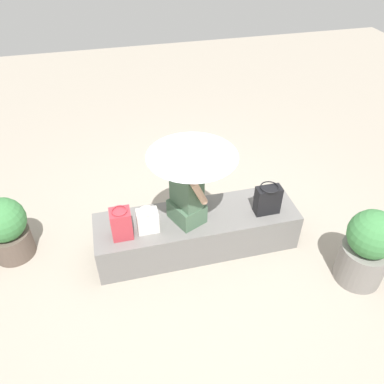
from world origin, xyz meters
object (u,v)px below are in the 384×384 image
(person_seated, at_px, (187,190))
(tote_bag_canvas, at_px, (268,200))
(shoulder_bag_spare, at_px, (121,224))
(planter_far, at_px, (367,248))
(handbag_black, at_px, (148,221))
(parasol, at_px, (192,147))
(planter_near, at_px, (6,229))

(person_seated, height_order, tote_bag_canvas, person_seated)
(shoulder_bag_spare, distance_m, planter_far, 2.43)
(person_seated, distance_m, shoulder_bag_spare, 0.72)
(person_seated, relative_size, shoulder_bag_spare, 2.61)
(handbag_black, xyz_separation_m, tote_bag_canvas, (1.28, -0.03, 0.04))
(parasol, height_order, handbag_black, parasol)
(parasol, bearing_deg, handbag_black, -178.26)
(parasol, bearing_deg, person_seated, 134.04)
(shoulder_bag_spare, height_order, planter_far, planter_far)
(shoulder_bag_spare, bearing_deg, tote_bag_canvas, -0.21)
(person_seated, height_order, parasol, parasol)
(tote_bag_canvas, bearing_deg, planter_far, -42.91)
(tote_bag_canvas, distance_m, planter_far, 1.07)
(tote_bag_canvas, distance_m, planter_near, 2.78)
(person_seated, relative_size, tote_bag_canvas, 2.63)
(shoulder_bag_spare, distance_m, planter_near, 1.30)
(tote_bag_canvas, height_order, planter_far, planter_far)
(parasol, height_order, planter_far, parasol)
(parasol, xyz_separation_m, shoulder_bag_spare, (-0.73, -0.04, -0.76))
(person_seated, relative_size, planter_near, 1.21)
(person_seated, relative_size, planter_far, 1.04)
(planter_near, relative_size, planter_far, 0.86)
(shoulder_bag_spare, xyz_separation_m, planter_far, (2.31, -0.72, -0.18))
(person_seated, distance_m, planter_near, 1.97)
(person_seated, xyz_separation_m, planter_far, (1.63, -0.81, -0.41))
(handbag_black, xyz_separation_m, shoulder_bag_spare, (-0.26, -0.02, 0.04))
(parasol, distance_m, shoulder_bag_spare, 1.05)
(parasol, height_order, tote_bag_canvas, parasol)
(planter_far, bearing_deg, planter_near, 161.17)
(tote_bag_canvas, relative_size, shoulder_bag_spare, 0.99)
(parasol, relative_size, planter_near, 1.42)
(person_seated, bearing_deg, tote_bag_canvas, -6.00)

